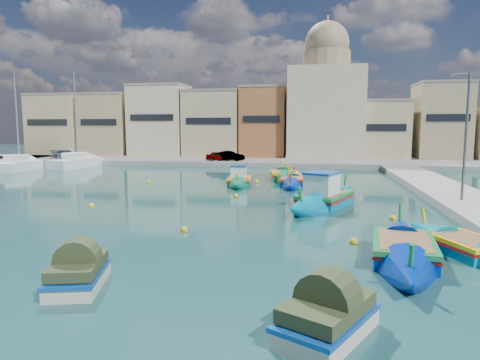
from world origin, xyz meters
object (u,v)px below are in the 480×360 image
(luzzu_green, at_px, (284,177))
(luzzu_cyan_south, at_px, (467,248))
(tender_far, at_px, (327,319))
(yacht_north, at_px, (87,162))
(luzzu_turquoise_cabin, at_px, (325,199))
(quay_street_lamp, at_px, (465,136))
(yacht_midnorth, at_px, (27,165))
(luzzu_blue_cabin, at_px, (239,181))
(luzzu_blue_south, at_px, (404,252))
(tender_near, at_px, (79,274))
(luzzu_cyan_mid, at_px, (292,183))
(church_block, at_px, (326,100))

(luzzu_green, distance_m, luzzu_cyan_south, 23.06)
(tender_far, distance_m, yacht_north, 46.98)
(luzzu_turquoise_cabin, xyz_separation_m, luzzu_green, (-3.37, 12.13, -0.10))
(quay_street_lamp, relative_size, luzzu_turquoise_cabin, 0.76)
(luzzu_green, distance_m, yacht_midnorth, 29.84)
(quay_street_lamp, height_order, tender_far, quay_street_lamp)
(luzzu_blue_cabin, xyz_separation_m, tender_far, (6.60, -25.11, 0.11))
(luzzu_turquoise_cabin, xyz_separation_m, luzzu_blue_cabin, (-6.86, 8.33, -0.08))
(luzzu_turquoise_cabin, bearing_deg, luzzu_blue_south, -75.45)
(yacht_midnorth, bearing_deg, luzzu_turquoise_cabin, -27.09)
(quay_street_lamp, xyz_separation_m, tender_near, (-15.69, -15.64, -3.93))
(luzzu_green, relative_size, luzzu_cyan_south, 1.22)
(quay_street_lamp, height_order, luzzu_green, quay_street_lamp)
(yacht_midnorth, bearing_deg, luzzu_cyan_mid, -14.87)
(tender_far, bearing_deg, luzzu_blue_cabin, 104.72)
(luzzu_cyan_south, relative_size, yacht_midnorth, 0.64)
(tender_far, bearing_deg, luzzu_turquoise_cabin, 89.09)
(luzzu_turquoise_cabin, height_order, luzzu_blue_south, luzzu_turquoise_cabin)
(yacht_midnorth, bearing_deg, quay_street_lamp, -21.54)
(church_block, distance_m, yacht_north, 32.58)
(yacht_midnorth, bearing_deg, yacht_north, 41.92)
(church_block, relative_size, yacht_midnorth, 1.63)
(luzzu_blue_cabin, xyz_separation_m, luzzu_green, (3.49, 3.81, -0.02))
(church_block, distance_m, tender_far, 52.08)
(luzzu_cyan_mid, distance_m, luzzu_blue_south, 19.73)
(luzzu_cyan_mid, distance_m, luzzu_cyan_south, 19.59)
(luzzu_blue_south, bearing_deg, luzzu_blue_cabin, 117.11)
(church_block, relative_size, yacht_north, 1.60)
(luzzu_blue_south, distance_m, yacht_midnorth, 44.67)
(luzzu_green, xyz_separation_m, yacht_midnorth, (-29.47, 4.66, 0.16))
(quay_street_lamp, relative_size, yacht_midnorth, 0.68)
(church_block, xyz_separation_m, yacht_north, (-28.56, -13.53, -7.94))
(luzzu_blue_south, relative_size, tender_near, 3.18)
(luzzu_green, relative_size, yacht_north, 0.76)
(quay_street_lamp, height_order, tender_near, quay_street_lamp)
(luzzu_cyan_mid, xyz_separation_m, tender_near, (-5.20, -23.70, 0.16))
(luzzu_turquoise_cabin, relative_size, luzzu_green, 1.15)
(tender_near, distance_m, tender_far, 7.64)
(luzzu_blue_cabin, distance_m, luzzu_blue_south, 20.93)
(luzzu_blue_cabin, relative_size, yacht_north, 0.63)
(luzzu_cyan_mid, height_order, yacht_north, yacht_north)
(church_block, height_order, tender_far, church_block)
(church_block, relative_size, luzzu_green, 2.10)
(luzzu_blue_cabin, bearing_deg, quay_street_lamp, -27.23)
(church_block, height_order, luzzu_turquoise_cabin, church_block)
(luzzu_green, bearing_deg, luzzu_blue_cabin, -132.53)
(church_block, distance_m, luzzu_green, 24.28)
(tender_far, bearing_deg, luzzu_green, 96.13)
(luzzu_green, xyz_separation_m, luzzu_cyan_south, (8.54, -21.42, -0.06))
(luzzu_blue_cabin, distance_m, luzzu_cyan_mid, 4.40)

